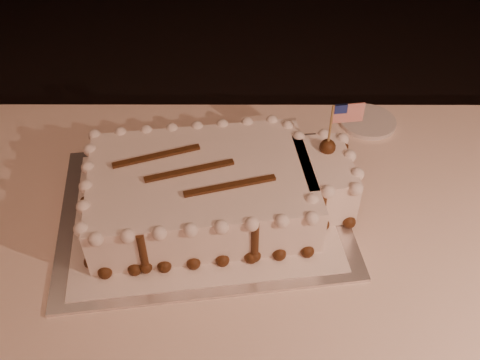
{
  "coord_description": "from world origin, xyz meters",
  "views": [
    {
      "loc": [
        -0.08,
        -0.2,
        1.59
      ],
      "look_at": [
        -0.08,
        0.6,
        0.84
      ],
      "focal_mm": 40.0,
      "sensor_mm": 36.0,
      "label": 1
    }
  ],
  "objects_px": {
    "banquet_table": "(272,309)",
    "cake_board": "(203,210)",
    "side_plate": "(368,121)",
    "sheet_cake": "(217,189)"
  },
  "relations": [
    {
      "from": "sheet_cake",
      "to": "cake_board",
      "type": "bearing_deg",
      "value": -171.98
    },
    {
      "from": "cake_board",
      "to": "banquet_table",
      "type": "bearing_deg",
      "value": -8.0
    },
    {
      "from": "side_plate",
      "to": "sheet_cake",
      "type": "bearing_deg",
      "value": -140.55
    },
    {
      "from": "banquet_table",
      "to": "cake_board",
      "type": "height_order",
      "value": "cake_board"
    },
    {
      "from": "banquet_table",
      "to": "cake_board",
      "type": "relative_size",
      "value": 3.96
    },
    {
      "from": "sheet_cake",
      "to": "side_plate",
      "type": "xyz_separation_m",
      "value": [
        0.38,
        0.31,
        -0.06
      ]
    },
    {
      "from": "cake_board",
      "to": "sheet_cake",
      "type": "distance_m",
      "value": 0.07
    },
    {
      "from": "banquet_table",
      "to": "side_plate",
      "type": "relative_size",
      "value": 16.62
    },
    {
      "from": "side_plate",
      "to": "banquet_table",
      "type": "bearing_deg",
      "value": -127.91
    },
    {
      "from": "banquet_table",
      "to": "side_plate",
      "type": "xyz_separation_m",
      "value": [
        0.25,
        0.32,
        0.38
      ]
    }
  ]
}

